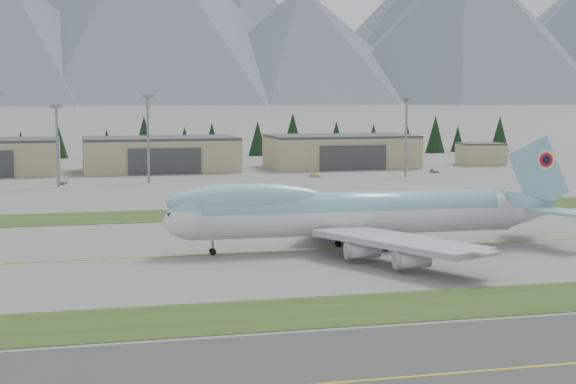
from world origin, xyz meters
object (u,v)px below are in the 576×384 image
object	(u,v)px
service_vehicle_b	(315,177)
service_vehicle_c	(435,173)
boeing_747_freighter	(352,213)
hangar_center	(160,154)
hangar_right	(341,151)
service_vehicle_a	(64,184)

from	to	relation	value
service_vehicle_b	service_vehicle_c	size ratio (longest dim) A/B	0.81
boeing_747_freighter	hangar_center	bearing A→B (deg)	97.39
hangar_right	service_vehicle_b	world-z (taller)	hangar_right
hangar_center	service_vehicle_a	size ratio (longest dim) A/B	11.94
service_vehicle_a	hangar_right	bearing A→B (deg)	32.00
boeing_747_freighter	service_vehicle_a	xyz separation A→B (m)	(-44.75, 115.58, -5.84)
boeing_747_freighter	service_vehicle_a	distance (m)	124.08
hangar_right	service_vehicle_a	bearing A→B (deg)	-158.69
service_vehicle_a	service_vehicle_b	world-z (taller)	service_vehicle_a
hangar_center	service_vehicle_b	xyz separation A→B (m)	(42.13, -31.87, -5.39)
hangar_center	hangar_right	xyz separation A→B (m)	(60.00, 0.00, 0.00)
service_vehicle_a	service_vehicle_b	size ratio (longest dim) A/B	1.20
boeing_747_freighter	service_vehicle_c	bearing A→B (deg)	63.23
hangar_center	service_vehicle_a	distance (m)	46.32
boeing_747_freighter	service_vehicle_c	xyz separation A→B (m)	(67.27, 123.93, -5.84)
hangar_right	service_vehicle_a	xyz separation A→B (m)	(-89.82, -35.03, -5.39)
service_vehicle_c	boeing_747_freighter	bearing A→B (deg)	-123.04
service_vehicle_a	service_vehicle_b	xyz separation A→B (m)	(71.95, 3.16, 0.00)
service_vehicle_b	hangar_center	bearing A→B (deg)	87.02
hangar_center	service_vehicle_b	world-z (taller)	hangar_center
hangar_center	boeing_747_freighter	bearing A→B (deg)	-84.34
boeing_747_freighter	hangar_right	distance (m)	157.21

